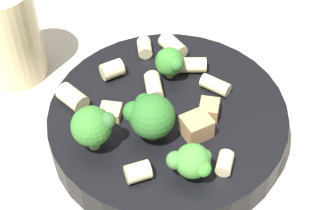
% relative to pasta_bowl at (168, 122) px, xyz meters
% --- Properties ---
extents(ground_plane, '(2.00, 2.00, 0.00)m').
position_rel_pasta_bowl_xyz_m(ground_plane, '(0.00, 0.00, -0.02)').
color(ground_plane, '#BCB29E').
extents(pasta_bowl, '(0.22, 0.22, 0.03)m').
position_rel_pasta_bowl_xyz_m(pasta_bowl, '(0.00, 0.00, 0.00)').
color(pasta_bowl, black).
rests_on(pasta_bowl, ground_plane).
extents(broccoli_floret_0, '(0.04, 0.04, 0.04)m').
position_rel_pasta_bowl_xyz_m(broccoli_floret_0, '(-0.03, 0.07, 0.04)').
color(broccoli_floret_0, '#93B766').
rests_on(broccoli_floret_0, pasta_bowl).
extents(broccoli_floret_1, '(0.03, 0.03, 0.03)m').
position_rel_pasta_bowl_xyz_m(broccoli_floret_1, '(-0.07, -0.01, 0.03)').
color(broccoli_floret_1, '#84AD60').
rests_on(broccoli_floret_1, pasta_bowl).
extents(broccoli_floret_2, '(0.03, 0.03, 0.03)m').
position_rel_pasta_bowl_xyz_m(broccoli_floret_2, '(0.05, -0.00, 0.03)').
color(broccoli_floret_2, '#93B766').
rests_on(broccoli_floret_2, pasta_bowl).
extents(broccoli_floret_3, '(0.04, 0.05, 0.05)m').
position_rel_pasta_bowl_xyz_m(broccoli_floret_3, '(-0.02, 0.02, 0.04)').
color(broccoli_floret_3, '#9EC175').
rests_on(broccoli_floret_3, pasta_bowl).
extents(rigatoni_0, '(0.02, 0.02, 0.01)m').
position_rel_pasta_bowl_xyz_m(rigatoni_0, '(-0.07, -0.04, 0.02)').
color(rigatoni_0, beige).
rests_on(rigatoni_0, pasta_bowl).
extents(rigatoni_1, '(0.03, 0.03, 0.01)m').
position_rel_pasta_bowl_xyz_m(rigatoni_1, '(0.02, -0.05, 0.02)').
color(rigatoni_1, beige).
rests_on(rigatoni_1, pasta_bowl).
extents(rigatoni_2, '(0.03, 0.03, 0.02)m').
position_rel_pasta_bowl_xyz_m(rigatoni_2, '(0.08, -0.01, 0.02)').
color(rigatoni_2, beige).
rests_on(rigatoni_2, pasta_bowl).
extents(rigatoni_3, '(0.03, 0.03, 0.02)m').
position_rel_pasta_bowl_xyz_m(rigatoni_3, '(0.02, 0.09, 0.02)').
color(rigatoni_3, beige).
rests_on(rigatoni_3, pasta_bowl).
extents(rigatoni_4, '(0.03, 0.02, 0.02)m').
position_rel_pasta_bowl_xyz_m(rigatoni_4, '(0.03, 0.01, 0.02)').
color(rigatoni_4, beige).
rests_on(rigatoni_4, pasta_bowl).
extents(rigatoni_5, '(0.02, 0.01, 0.01)m').
position_rel_pasta_bowl_xyz_m(rigatoni_5, '(0.08, 0.02, 0.02)').
color(rigatoni_5, beige).
rests_on(rigatoni_5, pasta_bowl).
extents(rigatoni_6, '(0.02, 0.02, 0.02)m').
position_rel_pasta_bowl_xyz_m(rigatoni_6, '(-0.07, 0.03, 0.02)').
color(rigatoni_6, beige).
rests_on(rigatoni_6, pasta_bowl).
extents(rigatoni_7, '(0.02, 0.03, 0.01)m').
position_rel_pasta_bowl_xyz_m(rigatoni_7, '(0.05, -0.03, 0.02)').
color(rigatoni_7, beige).
rests_on(rigatoni_7, pasta_bowl).
extents(rigatoni_8, '(0.02, 0.03, 0.02)m').
position_rel_pasta_bowl_xyz_m(rigatoni_8, '(0.05, 0.05, 0.02)').
color(rigatoni_8, beige).
rests_on(rigatoni_8, pasta_bowl).
extents(chicken_chunk_0, '(0.03, 0.03, 0.02)m').
position_rel_pasta_bowl_xyz_m(chicken_chunk_0, '(-0.03, -0.02, 0.02)').
color(chicken_chunk_0, tan).
rests_on(chicken_chunk_0, pasta_bowl).
extents(chicken_chunk_1, '(0.02, 0.02, 0.01)m').
position_rel_pasta_bowl_xyz_m(chicken_chunk_1, '(0.00, 0.05, 0.02)').
color(chicken_chunk_1, tan).
rests_on(chicken_chunk_1, pasta_bowl).
extents(chicken_chunk_2, '(0.02, 0.02, 0.01)m').
position_rel_pasta_bowl_xyz_m(chicken_chunk_2, '(-0.01, -0.04, 0.02)').
color(chicken_chunk_2, tan).
rests_on(chicken_chunk_2, pasta_bowl).
extents(drinking_glass, '(0.07, 0.07, 0.11)m').
position_rel_pasta_bowl_xyz_m(drinking_glass, '(0.10, 0.15, 0.03)').
color(drinking_glass, beige).
rests_on(drinking_glass, ground_plane).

